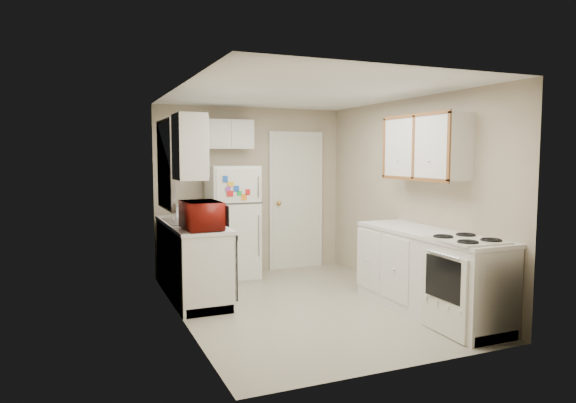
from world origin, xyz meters
name	(u,v)px	position (x,y,z in m)	size (l,w,h in m)	color
floor	(305,305)	(0.00, 0.00, 0.00)	(3.80, 3.80, 0.00)	#B3AD94
ceiling	(305,93)	(0.00, 0.00, 2.40)	(3.80, 3.80, 0.00)	white
wall_left	(180,206)	(-1.40, 0.00, 1.20)	(3.80, 3.80, 0.00)	tan
wall_right	(409,197)	(1.40, 0.00, 1.20)	(3.80, 3.80, 0.00)	tan
wall_back	(251,190)	(0.00, 1.90, 1.20)	(2.80, 2.80, 0.00)	tan
wall_front	(406,221)	(0.00, -1.90, 1.20)	(2.80, 2.80, 0.00)	tan
left_counter	(192,259)	(-1.10, 0.90, 0.45)	(0.60, 1.80, 0.90)	silver
dishwasher	(229,264)	(-0.81, 0.30, 0.49)	(0.03, 0.58, 0.72)	black
sink	(189,224)	(-1.10, 1.05, 0.86)	(0.54, 0.74, 0.16)	gray
microwave	(202,216)	(-1.12, 0.28, 1.05)	(0.31, 0.56, 0.37)	maroon
soap_bottle	(178,210)	(-1.15, 1.50, 1.00)	(0.08, 0.08, 0.17)	silver
window_blinds	(166,164)	(-1.36, 1.05, 1.60)	(0.10, 0.98, 1.08)	silver
upper_cabinet_left	(190,147)	(-1.25, 0.22, 1.80)	(0.30, 0.45, 0.70)	silver
refrigerator	(233,223)	(-0.40, 1.52, 0.78)	(0.65, 0.63, 1.57)	silver
cabinet_over_fridge	(227,134)	(-0.40, 1.75, 2.00)	(0.70, 0.30, 0.40)	silver
interior_door	(296,201)	(0.70, 1.86, 1.02)	(0.86, 0.06, 2.08)	silver
right_counter	(429,273)	(1.10, -0.80, 0.45)	(0.60, 2.00, 0.90)	silver
stove	(465,292)	(1.06, -1.41, 0.40)	(0.53, 0.65, 0.80)	silver
upper_cabinet_right	(425,147)	(1.25, -0.50, 1.80)	(0.30, 1.20, 0.70)	silver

